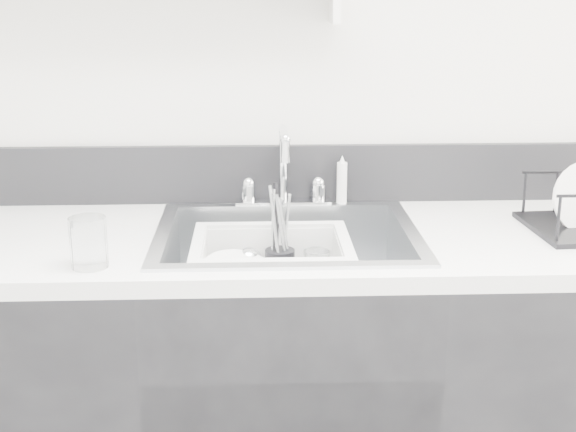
{
  "coord_description": "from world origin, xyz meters",
  "views": [
    {
      "loc": [
        -0.08,
        -0.67,
        1.51
      ],
      "look_at": [
        0.0,
        1.14,
        0.98
      ],
      "focal_mm": 50.0,
      "sensor_mm": 36.0,
      "label": 1
    }
  ],
  "objects": [
    {
      "name": "utensil_cup",
      "position": [
        -0.02,
        1.24,
        0.82
      ],
      "size": [
        0.08,
        0.08,
        0.25
      ],
      "rotation": [
        0.0,
        0.0,
        -0.41
      ],
      "color": "black",
      "rests_on": "wash_tub"
    },
    {
      "name": "side_sprayer",
      "position": [
        0.16,
        1.44,
        0.99
      ],
      "size": [
        0.03,
        0.03,
        0.14
      ],
      "primitive_type": "cylinder",
      "color": "white",
      "rests_on": "counter_run"
    },
    {
      "name": "tumbler_counter",
      "position": [
        -0.43,
        0.97,
        0.98
      ],
      "size": [
        0.1,
        0.1,
        0.11
      ],
      "primitive_type": "cylinder",
      "rotation": [
        0.0,
        0.0,
        0.28
      ],
      "color": "white",
      "rests_on": "counter_run"
    },
    {
      "name": "sink",
      "position": [
        0.0,
        1.19,
        0.83
      ],
      "size": [
        0.64,
        0.52,
        0.2
      ],
      "primitive_type": null,
      "color": "silver",
      "rests_on": "counter_run"
    },
    {
      "name": "bowl_small",
      "position": [
        0.09,
        1.14,
        0.78
      ],
      "size": [
        0.1,
        0.1,
        0.03
      ],
      "primitive_type": "imported",
      "rotation": [
        0.0,
        0.0,
        -0.07
      ],
      "color": "white",
      "rests_on": "wash_tub"
    },
    {
      "name": "ladle",
      "position": [
        -0.05,
        1.21,
        0.81
      ],
      "size": [
        0.25,
        0.28,
        0.08
      ],
      "primitive_type": null,
      "rotation": [
        0.0,
        0.0,
        -0.91
      ],
      "color": "silver",
      "rests_on": "wash_tub"
    },
    {
      "name": "tumbler_in_tub",
      "position": [
        0.08,
        1.23,
        0.81
      ],
      "size": [
        0.07,
        0.07,
        0.1
      ],
      "primitive_type": "cylinder",
      "rotation": [
        0.0,
        0.0,
        0.1
      ],
      "color": "white",
      "rests_on": "wash_tub"
    },
    {
      "name": "plate_stack",
      "position": [
        -0.11,
        1.17,
        0.79
      ],
      "size": [
        0.24,
        0.23,
        0.09
      ],
      "rotation": [
        0.0,
        0.0,
        0.2
      ],
      "color": "white",
      "rests_on": "wash_tub"
    },
    {
      "name": "counter_run",
      "position": [
        0.0,
        1.19,
        0.46
      ],
      "size": [
        3.2,
        0.62,
        0.92
      ],
      "color": "black",
      "rests_on": "ground"
    },
    {
      "name": "wash_tub",
      "position": [
        -0.04,
        1.19,
        0.83
      ],
      "size": [
        0.45,
        0.4,
        0.15
      ],
      "primitive_type": null,
      "rotation": [
        0.0,
        0.0,
        -0.24
      ],
      "color": "white",
      "rests_on": "sink"
    },
    {
      "name": "faucet",
      "position": [
        0.0,
        1.44,
        0.98
      ],
      "size": [
        0.26,
        0.18,
        0.23
      ],
      "color": "silver",
      "rests_on": "counter_run"
    },
    {
      "name": "backsplash",
      "position": [
        0.0,
        1.49,
        1.0
      ],
      "size": [
        3.2,
        0.02,
        0.16
      ],
      "primitive_type": "cube",
      "color": "black",
      "rests_on": "counter_run"
    }
  ]
}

